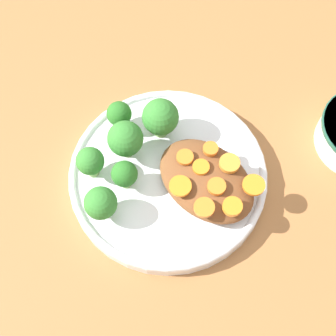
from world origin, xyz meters
The scene contains 18 objects.
ground_plane centered at (0.00, 0.00, 0.00)m, with size 4.00×4.00×0.00m, color #9E6638.
plate centered at (0.00, 0.00, 0.01)m, with size 0.25×0.25×0.02m.
stew_mound centered at (-0.05, -0.02, 0.04)m, with size 0.13×0.09×0.03m, color brown.
broccoli_floret_0 centered at (0.07, 0.07, 0.05)m, with size 0.04×0.04×0.05m.
broccoli_floret_1 centered at (0.06, 0.02, 0.06)m, with size 0.05×0.05×0.06m.
broccoli_floret_2 centered at (0.02, 0.09, 0.05)m, with size 0.04×0.04×0.05m.
broccoli_floret_3 centered at (0.03, 0.05, 0.05)m, with size 0.03×0.03×0.05m.
broccoli_floret_4 centered at (0.05, -0.04, 0.06)m, with size 0.05×0.05×0.06m.
broccoli_floret_5 centered at (0.09, -0.01, 0.05)m, with size 0.03×0.03×0.05m.
carrot_slice_0 centered at (-0.09, -0.01, 0.05)m, with size 0.02×0.02×0.01m, color orange.
carrot_slice_1 centered at (-0.05, -0.05, 0.05)m, with size 0.03×0.03×0.01m, color orange.
carrot_slice_2 centered at (-0.03, 0.01, 0.05)m, with size 0.03×0.03×0.00m, color orange.
carrot_slice_3 centered at (-0.06, -0.02, 0.05)m, with size 0.02×0.02×0.01m, color orange.
carrot_slice_4 centered at (-0.01, -0.02, 0.05)m, with size 0.02×0.02×0.00m, color orange.
carrot_slice_5 centered at (-0.07, 0.01, 0.05)m, with size 0.02×0.02×0.00m, color orange.
carrot_slice_6 centered at (-0.09, -0.05, 0.05)m, with size 0.03×0.03×0.00m, color orange.
carrot_slice_7 centered at (-0.03, -0.02, 0.05)m, with size 0.02×0.02×0.00m, color orange.
carrot_slice_8 centered at (-0.03, -0.05, 0.05)m, with size 0.02×0.02×0.01m, color orange.
Camera 1 is at (-0.18, 0.18, 0.56)m, focal length 50.00 mm.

